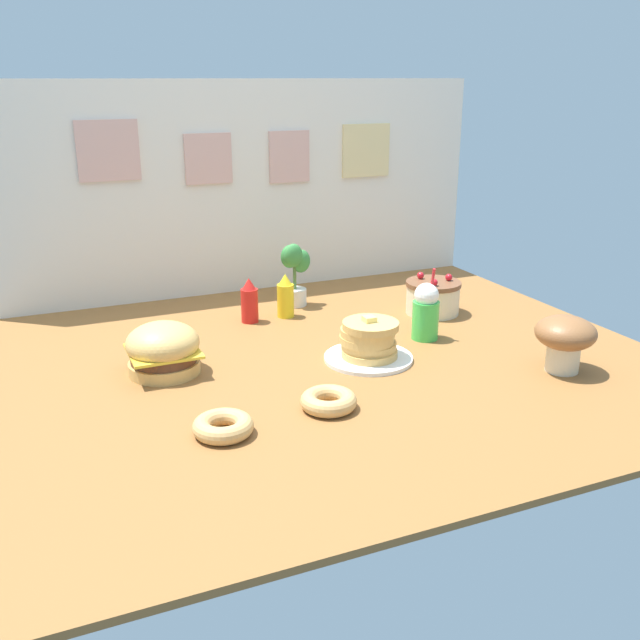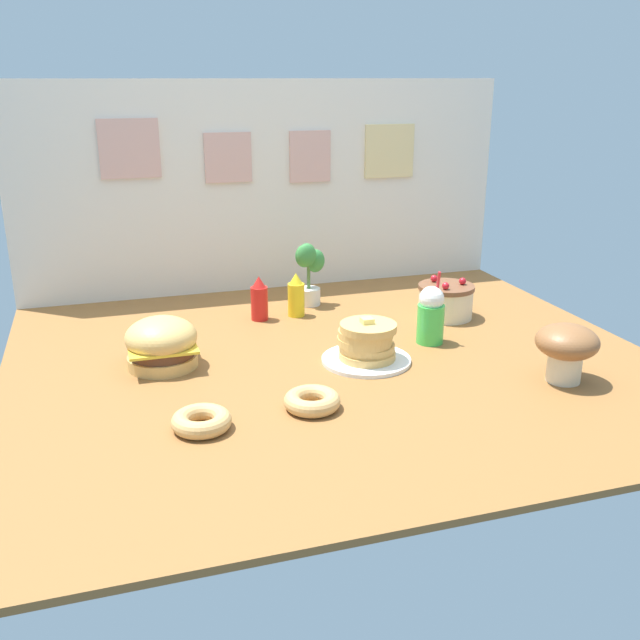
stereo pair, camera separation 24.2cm
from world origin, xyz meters
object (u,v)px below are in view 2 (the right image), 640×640
(mustard_bottle, at_px, (296,296))
(mushroom_stool, at_px, (567,347))
(layer_cake, at_px, (446,301))
(potted_plant, at_px, (309,271))
(donut_chocolate, at_px, (312,400))
(cream_soda_cup, at_px, (431,315))
(burger, at_px, (162,344))
(pancake_stack, at_px, (366,345))
(ketchup_bottle, at_px, (259,300))
(donut_pink_glaze, at_px, (201,421))

(mustard_bottle, bearing_deg, mushroom_stool, -54.60)
(layer_cake, distance_m, potted_plant, 0.57)
(donut_chocolate, relative_size, mushroom_stool, 0.85)
(donut_chocolate, xyz_separation_m, mushroom_stool, (0.80, -0.04, 0.09))
(cream_soda_cup, bearing_deg, layer_cake, 52.92)
(donut_chocolate, bearing_deg, burger, 129.67)
(burger, bearing_deg, pancake_stack, -13.97)
(pancake_stack, xyz_separation_m, layer_cake, (0.46, 0.34, 0.01))
(burger, height_order, cream_soda_cup, cream_soda_cup)
(pancake_stack, xyz_separation_m, ketchup_bottle, (-0.24, 0.53, 0.02))
(mushroom_stool, bearing_deg, pancake_stack, 147.71)
(burger, xyz_separation_m, donut_chocolate, (0.37, -0.45, -0.05))
(cream_soda_cup, bearing_deg, donut_chocolate, -144.91)
(potted_plant, bearing_deg, ketchup_bottle, -151.35)
(cream_soda_cup, relative_size, potted_plant, 0.98)
(donut_pink_glaze, xyz_separation_m, mushroom_stool, (1.12, -0.01, 0.09))
(ketchup_bottle, height_order, mushroom_stool, mushroom_stool)
(ketchup_bottle, height_order, donut_chocolate, ketchup_bottle)
(burger, relative_size, mustard_bottle, 1.33)
(layer_cake, xyz_separation_m, mustard_bottle, (-0.55, 0.19, 0.01))
(layer_cake, relative_size, potted_plant, 0.82)
(donut_pink_glaze, bearing_deg, ketchup_bottle, 67.42)
(pancake_stack, relative_size, donut_pink_glaze, 1.83)
(layer_cake, relative_size, donut_pink_glaze, 1.34)
(layer_cake, height_order, cream_soda_cup, cream_soda_cup)
(layer_cake, xyz_separation_m, ketchup_bottle, (-0.70, 0.19, 0.01))
(donut_pink_glaze, bearing_deg, potted_plant, 58.87)
(layer_cake, xyz_separation_m, donut_chocolate, (-0.74, -0.63, -0.04))
(ketchup_bottle, relative_size, donut_chocolate, 1.08)
(pancake_stack, height_order, cream_soda_cup, cream_soda_cup)
(burger, xyz_separation_m, mustard_bottle, (0.56, 0.38, 0.00))
(ketchup_bottle, bearing_deg, burger, -137.71)
(mustard_bottle, relative_size, donut_pink_glaze, 1.08)
(burger, relative_size, mushroom_stool, 1.21)
(ketchup_bottle, distance_m, cream_soda_cup, 0.68)
(pancake_stack, distance_m, donut_chocolate, 0.40)
(layer_cake, distance_m, cream_soda_cup, 0.30)
(donut_pink_glaze, xyz_separation_m, potted_plant, (0.59, 0.98, 0.12))
(burger, relative_size, pancake_stack, 0.78)
(cream_soda_cup, relative_size, donut_pink_glaze, 1.61)
(pancake_stack, distance_m, mustard_bottle, 0.55)
(cream_soda_cup, height_order, donut_pink_glaze, cream_soda_cup)
(mustard_bottle, bearing_deg, burger, -146.06)
(potted_plant, distance_m, mushroom_stool, 1.13)
(mustard_bottle, xyz_separation_m, donut_pink_glaze, (-0.50, -0.86, -0.05))
(pancake_stack, xyz_separation_m, donut_chocolate, (-0.28, -0.29, -0.03))
(pancake_stack, bearing_deg, donut_chocolate, -133.64)
(burger, distance_m, ketchup_bottle, 0.55)
(burger, xyz_separation_m, pancake_stack, (0.65, -0.16, -0.02))
(potted_plant, bearing_deg, pancake_stack, -89.98)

